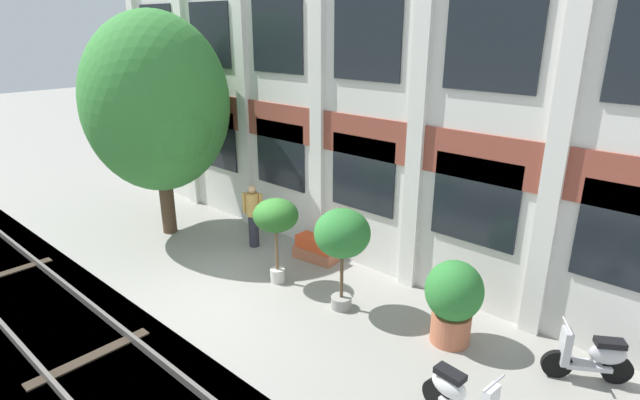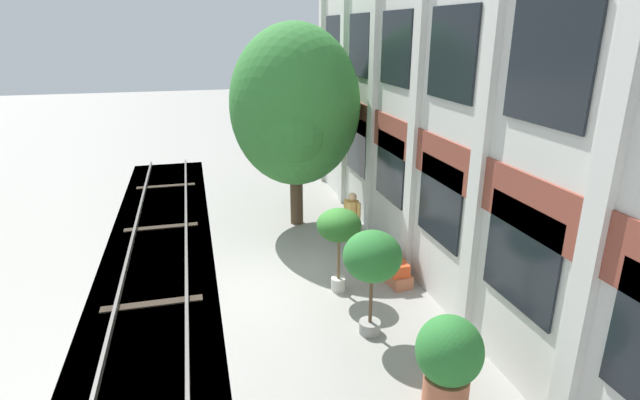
# 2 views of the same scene
# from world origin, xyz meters

# --- Properties ---
(ground_plane) EXTENTS (80.00, 80.00, 0.00)m
(ground_plane) POSITION_xyz_m (0.00, 0.00, 0.00)
(ground_plane) COLOR gray
(apartment_facade) EXTENTS (16.42, 0.64, 7.51)m
(apartment_facade) POSITION_xyz_m (-0.00, 3.07, 3.75)
(apartment_facade) COLOR silver
(apartment_facade) RESTS_ON ground
(rail_tracks) EXTENTS (24.06, 2.80, 0.43)m
(rail_tracks) POSITION_xyz_m (0.00, -3.09, -0.13)
(rail_tracks) COLOR #423F3A
(rail_tracks) RESTS_ON ground
(broadleaf_tree) EXTENTS (3.86, 3.68, 5.80)m
(broadleaf_tree) POSITION_xyz_m (-3.81, 0.90, 3.43)
(broadleaf_tree) COLOR #4C3826
(broadleaf_tree) RESTS_ON ground
(potted_plant_low_pan) EXTENTS (1.09, 1.09, 2.11)m
(potted_plant_low_pan) POSITION_xyz_m (2.22, 1.06, 1.57)
(potted_plant_low_pan) COLOR gray
(potted_plant_low_pan) RESTS_ON ground
(potted_plant_glazed_jar) EXTENTS (1.02, 1.02, 1.57)m
(potted_plant_glazed_jar) POSITION_xyz_m (4.41, 1.51, 0.88)
(potted_plant_glazed_jar) COLOR #B76647
(potted_plant_glazed_jar) RESTS_ON ground
(potted_plant_square_trough) EXTENTS (1.14, 0.58, 0.57)m
(potted_plant_square_trough) POSITION_xyz_m (0.36, 2.31, 0.27)
(potted_plant_square_trough) COLOR #B76647
(potted_plant_square_trough) RESTS_ON ground
(potted_plant_tall_urn) EXTENTS (0.98, 0.98, 1.94)m
(potted_plant_tall_urn) POSITION_xyz_m (0.48, 0.94, 1.51)
(potted_plant_tall_urn) COLOR beige
(potted_plant_tall_urn) RESTS_ON ground
(resident_by_doorway) EXTENTS (0.46, 0.34, 1.66)m
(resident_by_doorway) POSITION_xyz_m (-1.36, 1.84, 0.89)
(resident_by_doorway) COLOR #282833
(resident_by_doorway) RESTS_ON ground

